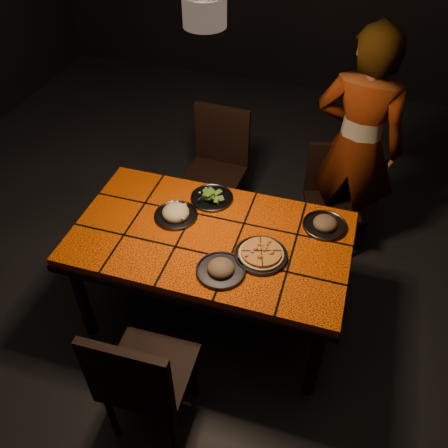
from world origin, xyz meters
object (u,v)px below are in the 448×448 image
(chair_far_left, at_px, (218,161))
(plate_pasta, at_px, (176,214))
(chair_far_right, at_px, (331,191))
(plate_pizza, at_px, (261,254))
(dining_table, at_px, (211,244))
(chair_near, at_px, (141,378))
(diner, at_px, (357,147))

(chair_far_left, relative_size, plate_pasta, 3.61)
(chair_far_right, distance_m, plate_pasta, 1.26)
(chair_far_left, relative_size, plate_pizza, 3.06)
(plate_pizza, relative_size, plate_pasta, 1.18)
(dining_table, bearing_deg, chair_far_right, 57.69)
(chair_near, relative_size, plate_pizza, 3.03)
(chair_far_right, bearing_deg, chair_far_left, 162.44)
(plate_pizza, bearing_deg, chair_near, -117.56)
(dining_table, height_order, chair_far_left, chair_far_left)
(chair_near, xyz_separation_m, plate_pizza, (0.40, 0.77, 0.23))
(dining_table, relative_size, plate_pasta, 6.14)
(chair_far_left, distance_m, plate_pizza, 1.24)
(dining_table, xyz_separation_m, chair_far_left, (-0.27, 0.99, -0.13))
(chair_near, distance_m, plate_pasta, 0.98)
(plate_pasta, bearing_deg, chair_near, -79.82)
(chair_far_left, distance_m, diner, 1.04)
(chair_far_left, bearing_deg, chair_near, -80.99)
(chair_far_left, xyz_separation_m, plate_pizza, (0.59, -1.07, 0.22))
(diner, bearing_deg, chair_far_left, 10.88)
(dining_table, relative_size, chair_near, 1.72)
(chair_far_left, xyz_separation_m, diner, (0.99, 0.03, 0.31))
(plate_pizza, xyz_separation_m, plate_pasta, (-0.57, 0.17, 0.01))
(dining_table, bearing_deg, chair_far_left, 105.46)
(chair_near, height_order, diner, diner)
(chair_near, xyz_separation_m, plate_pasta, (-0.17, 0.94, 0.23))
(dining_table, xyz_separation_m, chair_far_right, (0.61, 0.96, -0.20))
(plate_pizza, bearing_deg, dining_table, 165.96)
(chair_far_left, height_order, diner, diner)
(chair_near, xyz_separation_m, chair_far_left, (-0.19, 1.84, 0.01))
(chair_near, bearing_deg, chair_far_left, -85.69)
(diner, bearing_deg, dining_table, 64.03)
(dining_table, height_order, plate_pasta, plate_pasta)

